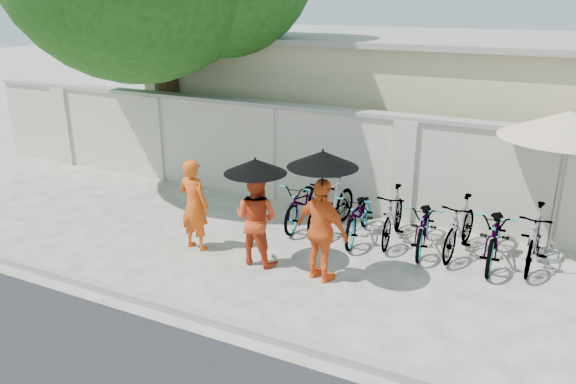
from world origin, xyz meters
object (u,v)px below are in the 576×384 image
at_px(monk_left, 194,205).
at_px(monk_right, 322,231).
at_px(monk_center, 256,218).
at_px(patio_umbrella, 568,126).

distance_m(monk_left, monk_right, 2.42).
bearing_deg(monk_left, monk_center, -174.08).
xyz_separation_m(monk_center, monk_right, (1.20, -0.08, 0.04)).
bearing_deg(patio_umbrella, monk_center, -151.50).
bearing_deg(patio_umbrella, monk_right, -142.21).
relative_size(monk_center, monk_right, 0.95).
bearing_deg(monk_right, patio_umbrella, -124.30).
height_order(monk_left, patio_umbrella, patio_umbrella).
height_order(monk_left, monk_right, monk_right).
bearing_deg(patio_umbrella, monk_left, -157.17).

